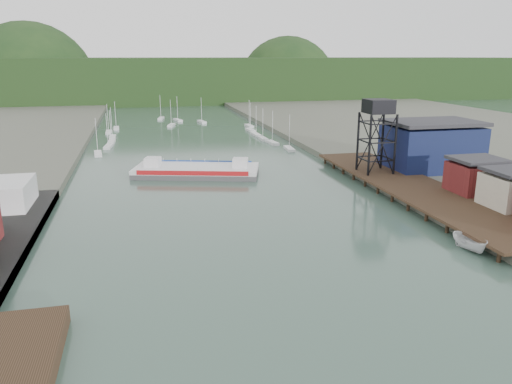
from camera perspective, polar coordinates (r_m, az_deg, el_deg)
name	(u,v)px	position (r m, az deg, el deg)	size (l,w,h in m)	color
ground	(312,337)	(52.29, 6.47, -16.12)	(600.00, 600.00, 0.00)	#2E483C
east_pier	(413,187)	(104.66, 17.47, 0.60)	(14.00, 70.00, 2.45)	black
lift_tower	(378,111)	(112.55, 13.80, 8.99)	(6.50, 6.50, 16.00)	black
blue_shed	(431,146)	(122.83, 19.41, 5.00)	(20.50, 14.50, 11.30)	#0C1C38
marina_sailboats	(185,133)	(182.99, -8.17, 6.71)	(57.71, 92.65, 0.90)	silver
distant_hills	(155,82)	(343.82, -11.49, 12.20)	(500.00, 120.00, 80.00)	#193216
chain_ferry	(197,170)	(118.12, -6.81, 2.48)	(30.78, 18.99, 4.14)	#48484A
motorboat	(470,243)	(78.25, 23.23, -5.40)	(2.30, 6.12, 2.37)	silver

